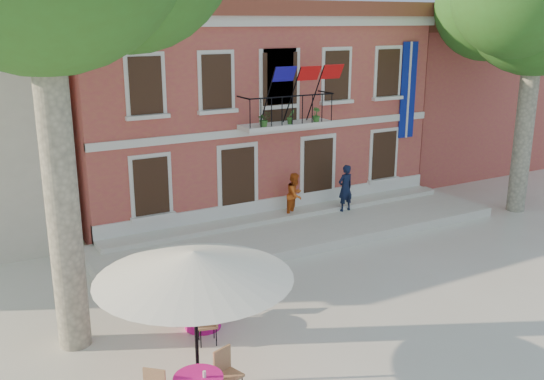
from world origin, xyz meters
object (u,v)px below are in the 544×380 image
at_px(patio_umbrella, 194,265).
at_px(pedestrian_navy, 345,188).
at_px(plane_tree_east, 539,3).
at_px(cafe_table_0, 202,310).
at_px(pedestrian_orange, 295,195).

relative_size(patio_umbrella, pedestrian_navy, 2.23).
distance_m(plane_tree_east, cafe_table_0, 15.67).
distance_m(pedestrian_navy, pedestrian_orange, 1.92).
distance_m(patio_umbrella, cafe_table_0, 3.07).
xyz_separation_m(patio_umbrella, pedestrian_navy, (8.55, 6.94, -1.36)).
bearing_deg(plane_tree_east, patio_umbrella, -162.57).
relative_size(plane_tree_east, patio_umbrella, 2.71).
height_order(patio_umbrella, cafe_table_0, patio_umbrella).
height_order(pedestrian_orange, cafe_table_0, pedestrian_orange).
bearing_deg(pedestrian_orange, patio_umbrella, -165.02).
bearing_deg(pedestrian_navy, cafe_table_0, 27.97).
height_order(patio_umbrella, pedestrian_orange, patio_umbrella).
distance_m(plane_tree_east, pedestrian_navy, 9.14).
xyz_separation_m(pedestrian_navy, cafe_table_0, (-7.57, -4.89, -0.71)).
xyz_separation_m(plane_tree_east, patio_umbrella, (-14.74, -4.63, -4.95)).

